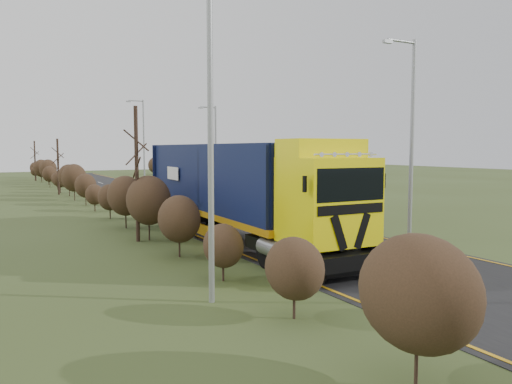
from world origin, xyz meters
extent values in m
plane|color=#36421C|center=(0.00, 0.00, 0.00)|extent=(160.00, 160.00, 0.00)
cube|color=black|center=(0.00, 10.00, 0.01)|extent=(8.00, 120.00, 0.02)
cube|color=#2C2927|center=(6.50, 20.00, 0.01)|extent=(6.00, 18.00, 0.02)
cube|color=orange|center=(-3.70, 10.00, 0.03)|extent=(0.12, 116.00, 0.01)
cube|color=orange|center=(3.70, 10.00, 0.03)|extent=(0.12, 116.00, 0.01)
cube|color=silver|center=(0.00, -4.00, 0.03)|extent=(0.12, 3.00, 0.01)
cube|color=silver|center=(0.00, 4.00, 0.03)|extent=(0.12, 3.00, 0.01)
cube|color=silver|center=(0.00, 12.00, 0.03)|extent=(0.12, 3.00, 0.01)
cube|color=silver|center=(0.00, 20.00, 0.03)|extent=(0.12, 3.00, 0.01)
cube|color=silver|center=(0.00, 28.00, 0.03)|extent=(0.12, 3.00, 0.01)
cube|color=silver|center=(0.00, 36.00, 0.03)|extent=(0.12, 3.00, 0.01)
cube|color=silver|center=(0.00, 44.00, 0.03)|extent=(0.12, 3.00, 0.01)
cube|color=silver|center=(0.00, 52.00, 0.03)|extent=(0.12, 3.00, 0.01)
cube|color=silver|center=(0.00, 60.00, 0.03)|extent=(0.12, 3.00, 0.01)
ellipsoid|color=#322316|center=(-6.05, -12.00, 1.69)|extent=(1.80, 2.34, 2.07)
ellipsoid|color=#322316|center=(-5.97, -8.00, 1.26)|extent=(1.34, 1.74, 1.54)
ellipsoid|color=#322316|center=(-6.02, -4.00, 1.14)|extent=(1.21, 1.57, 1.39)
ellipsoid|color=#322316|center=(-6.00, 0.00, 1.49)|extent=(1.58, 2.06, 1.82)
ellipsoid|color=#322316|center=(-5.98, 4.00, 1.84)|extent=(1.96, 2.55, 2.25)
ellipsoid|color=#322316|center=(-6.03, 8.00, 1.72)|extent=(1.83, 2.38, 2.10)
ellipsoid|color=#322316|center=(-5.95, 12.00, 1.28)|extent=(1.37, 1.78, 1.57)
ellipsoid|color=#322316|center=(-6.06, 16.00, 1.13)|extent=(1.20, 1.56, 1.38)
ellipsoid|color=#322316|center=(-5.92, 20.00, 1.46)|extent=(1.55, 2.02, 1.78)
ellipsoid|color=#322316|center=(-6.09, 24.00, 1.83)|extent=(1.95, 2.53, 2.24)
ellipsoid|color=#322316|center=(-5.90, 28.00, 1.74)|extent=(1.85, 2.41, 2.13)
ellipsoid|color=#322316|center=(-6.12, 32.00, 1.31)|extent=(1.40, 1.81, 1.61)
ellipsoid|color=#322316|center=(-5.87, 36.00, 1.12)|extent=(1.19, 1.55, 1.37)
ellipsoid|color=#322316|center=(-6.14, 40.00, 1.43)|extent=(1.52, 1.97, 1.75)
ellipsoid|color=#322316|center=(-5.84, 44.00, 1.81)|extent=(1.93, 2.51, 2.22)
ellipsoid|color=#322316|center=(-6.17, 48.00, 1.76)|extent=(1.88, 2.44, 2.16)
ellipsoid|color=#322316|center=(-5.82, 52.00, 1.34)|extent=(1.43, 1.85, 1.64)
ellipsoid|color=#322316|center=(-6.19, 56.00, 1.12)|extent=(1.19, 1.55, 1.37)
ellipsoid|color=#322316|center=(-5.80, 60.00, 1.40)|extent=(1.49, 1.93, 1.71)
cylinder|color=#2F1F17|center=(-6.50, 4.00, 3.03)|extent=(0.18, 0.18, 6.05)
cylinder|color=#2F1F17|center=(-6.50, 30.00, 2.53)|extent=(0.18, 0.18, 5.06)
cylinder|color=#2F1F17|center=(-6.50, 52.00, 2.57)|extent=(0.18, 0.18, 5.15)
cube|color=black|center=(-2.80, -4.15, 0.75)|extent=(2.68, 4.96, 0.48)
cube|color=yellow|center=(-2.80, -5.10, 2.50)|extent=(2.72, 2.41, 2.77)
cube|color=black|center=(-2.80, -6.22, 0.59)|extent=(2.67, 0.20, 0.59)
cube|color=black|center=(-3.25, -6.29, 1.65)|extent=(0.64, 0.04, 1.15)
cube|color=black|center=(-2.35, -6.29, 1.65)|extent=(0.64, 0.04, 1.15)
cube|color=black|center=(-2.80, -6.26, 3.09)|extent=(2.50, 0.12, 1.01)
cube|color=black|center=(-2.80, -6.29, 2.34)|extent=(2.45, 0.09, 0.30)
cube|color=yellow|center=(-2.80, -4.73, 4.19)|extent=(2.70, 1.56, 0.60)
cylinder|color=silver|center=(-2.80, -6.01, 4.00)|extent=(2.34, 0.12, 0.06)
cube|color=black|center=(-4.32, -6.01, 3.14)|extent=(0.08, 0.12, 0.48)
cube|color=black|center=(-1.28, -6.01, 3.14)|extent=(0.08, 0.12, 0.48)
cylinder|color=gray|center=(-4.03, -3.72, 0.80)|extent=(0.63, 1.40, 0.60)
cylinder|color=gray|center=(-1.57, -3.72, 0.80)|extent=(0.63, 1.40, 0.60)
cube|color=#C7820E|center=(-2.80, 2.78, 1.31)|extent=(3.00, 13.49, 0.26)
cube|color=black|center=(-2.80, 2.78, 2.90)|extent=(2.97, 13.06, 2.93)
cube|color=#0E153C|center=(-2.80, 9.30, 2.90)|extent=(2.64, 0.13, 2.93)
cube|color=#0E153C|center=(-2.80, -3.74, 2.90)|extent=(2.64, 0.13, 2.93)
cube|color=black|center=(-2.80, 6.83, 0.69)|extent=(2.55, 3.90, 0.37)
cube|color=#C7820E|center=(-4.10, 1.71, 0.59)|extent=(0.20, 5.86, 0.48)
cube|color=#C7820E|center=(-1.50, 1.71, 0.59)|extent=(0.20, 5.86, 0.48)
cylinder|color=black|center=(-3.92, -5.85, 0.55)|extent=(0.37, 1.12, 1.11)
cylinder|color=black|center=(-1.68, -5.85, 0.55)|extent=(0.37, 1.12, 1.11)
cylinder|color=black|center=(-3.92, -3.19, 0.55)|extent=(0.37, 1.12, 1.11)
cylinder|color=black|center=(-1.68, -3.19, 0.55)|extent=(0.37, 1.12, 1.11)
cylinder|color=black|center=(-3.92, 5.87, 0.55)|extent=(0.37, 1.12, 1.11)
cylinder|color=black|center=(-1.68, 5.87, 0.55)|extent=(0.37, 1.12, 1.11)
cylinder|color=black|center=(-3.92, 6.94, 0.55)|extent=(0.37, 1.12, 1.11)
cylinder|color=black|center=(-1.68, 6.94, 0.55)|extent=(0.37, 1.12, 1.11)
cylinder|color=black|center=(-3.92, 8.00, 0.55)|extent=(0.37, 1.12, 1.11)
cylinder|color=black|center=(-1.68, 8.00, 0.55)|extent=(0.37, 1.12, 1.11)
imported|color=#910707|center=(5.68, 16.95, 0.59)|extent=(1.98, 3.67, 1.19)
imported|color=#090F35|center=(7.44, 21.97, 0.61)|extent=(1.64, 3.81, 1.22)
cylinder|color=gray|center=(4.60, -1.53, 4.51)|extent=(0.18, 0.18, 9.02)
cylinder|color=gray|center=(3.80, -1.53, 8.87)|extent=(1.60, 0.12, 0.12)
cube|color=gray|center=(3.00, -1.53, 8.77)|extent=(0.45, 0.18, 0.14)
cylinder|color=gray|center=(5.80, 22.75, 3.96)|extent=(0.18, 0.18, 7.92)
cylinder|color=gray|center=(5.10, 22.75, 7.79)|extent=(1.41, 0.12, 0.12)
cube|color=gray|center=(4.39, 22.75, 7.70)|extent=(0.40, 0.16, 0.12)
cylinder|color=gray|center=(4.60, 40.98, 4.97)|extent=(0.18, 0.18, 9.95)
cylinder|color=gray|center=(3.72, 40.98, 9.78)|extent=(1.77, 0.12, 0.12)
cube|color=gray|center=(2.83, 40.98, 9.67)|extent=(0.50, 0.20, 0.15)
cylinder|color=gray|center=(-7.20, -5.79, 5.07)|extent=(0.16, 0.16, 10.14)
cylinder|color=gray|center=(5.08, 11.27, 0.90)|extent=(0.08, 0.08, 1.79)
cylinder|color=red|center=(5.08, 11.24, 1.79)|extent=(0.57, 0.04, 0.57)
cylinder|color=white|center=(5.08, 11.22, 1.79)|extent=(0.43, 0.02, 0.43)
cylinder|color=gray|center=(4.46, 27.51, 0.73)|extent=(0.08, 0.08, 1.46)
cube|color=yellow|center=(4.46, 27.46, 1.57)|extent=(0.74, 0.04, 0.74)
camera|label=1|loc=(-12.55, -18.01, 4.18)|focal=35.00mm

